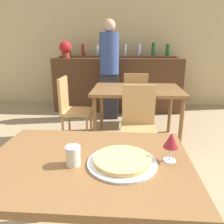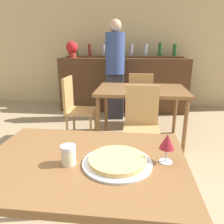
{
  "view_description": "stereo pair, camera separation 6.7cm",
  "coord_description": "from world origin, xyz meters",
  "px_view_note": "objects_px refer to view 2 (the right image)",
  "views": [
    {
      "loc": [
        0.2,
        -1.03,
        1.36
      ],
      "look_at": [
        0.09,
        0.55,
        0.86
      ],
      "focal_mm": 35.0,
      "sensor_mm": 36.0,
      "label": 1
    },
    {
      "loc": [
        0.27,
        -1.03,
        1.36
      ],
      "look_at": [
        0.09,
        0.55,
        0.86
      ],
      "focal_mm": 35.0,
      "sensor_mm": 36.0,
      "label": 2
    }
  ],
  "objects_px": {
    "pizza_tray": "(117,161)",
    "cheese_shaker": "(68,155)",
    "person_standing": "(115,67)",
    "chair_far_side_back": "(140,97)",
    "wine_glass": "(167,142)",
    "chair_far_side_left": "(75,105)",
    "potted_plant": "(72,49)",
    "chair_far_side_front": "(141,121)"
  },
  "relations": [
    {
      "from": "person_standing",
      "to": "wine_glass",
      "type": "xyz_separation_m",
      "value": [
        0.56,
        -2.91,
        -0.09
      ]
    },
    {
      "from": "chair_far_side_left",
      "to": "wine_glass",
      "type": "bearing_deg",
      "value": -151.51
    },
    {
      "from": "pizza_tray",
      "to": "potted_plant",
      "type": "relative_size",
      "value": 1.1
    },
    {
      "from": "chair_far_side_back",
      "to": "potted_plant",
      "type": "height_order",
      "value": "potted_plant"
    },
    {
      "from": "chair_far_side_back",
      "to": "wine_glass",
      "type": "distance_m",
      "value": 2.51
    },
    {
      "from": "chair_far_side_left",
      "to": "potted_plant",
      "type": "height_order",
      "value": "potted_plant"
    },
    {
      "from": "potted_plant",
      "to": "chair_far_side_left",
      "type": "bearing_deg",
      "value": -73.5
    },
    {
      "from": "chair_far_side_front",
      "to": "person_standing",
      "type": "relative_size",
      "value": 0.52
    },
    {
      "from": "chair_far_side_front",
      "to": "cheese_shaker",
      "type": "relative_size",
      "value": 8.82
    },
    {
      "from": "chair_far_side_front",
      "to": "chair_far_side_back",
      "type": "distance_m",
      "value": 1.19
    },
    {
      "from": "chair_far_side_left",
      "to": "cheese_shaker",
      "type": "height_order",
      "value": "chair_far_side_left"
    },
    {
      "from": "cheese_shaker",
      "to": "wine_glass",
      "type": "xyz_separation_m",
      "value": [
        0.5,
        0.08,
        0.06
      ]
    },
    {
      "from": "pizza_tray",
      "to": "potted_plant",
      "type": "xyz_separation_m",
      "value": [
        -1.24,
        3.49,
        0.49
      ]
    },
    {
      "from": "chair_far_side_left",
      "to": "wine_glass",
      "type": "distance_m",
      "value": 2.18
    },
    {
      "from": "wine_glass",
      "to": "potted_plant",
      "type": "height_order",
      "value": "potted_plant"
    },
    {
      "from": "chair_far_side_front",
      "to": "wine_glass",
      "type": "relative_size",
      "value": 5.76
    },
    {
      "from": "person_standing",
      "to": "potted_plant",
      "type": "relative_size",
      "value": 5.38
    },
    {
      "from": "pizza_tray",
      "to": "person_standing",
      "type": "bearing_deg",
      "value": 95.89
    },
    {
      "from": "pizza_tray",
      "to": "potted_plant",
      "type": "distance_m",
      "value": 3.74
    },
    {
      "from": "chair_far_side_back",
      "to": "cheese_shaker",
      "type": "bearing_deg",
      "value": 80.98
    },
    {
      "from": "pizza_tray",
      "to": "wine_glass",
      "type": "xyz_separation_m",
      "value": [
        0.25,
        0.05,
        0.1
      ]
    },
    {
      "from": "person_standing",
      "to": "pizza_tray",
      "type": "bearing_deg",
      "value": -84.11
    },
    {
      "from": "chair_far_side_left",
      "to": "wine_glass",
      "type": "height_order",
      "value": "wine_glass"
    },
    {
      "from": "person_standing",
      "to": "potted_plant",
      "type": "distance_m",
      "value": 1.11
    },
    {
      "from": "chair_far_side_back",
      "to": "person_standing",
      "type": "distance_m",
      "value": 0.77
    },
    {
      "from": "wine_glass",
      "to": "chair_far_side_left",
      "type": "bearing_deg",
      "value": 118.49
    },
    {
      "from": "pizza_tray",
      "to": "chair_far_side_left",
      "type": "bearing_deg",
      "value": 111.78
    },
    {
      "from": "chair_far_side_front",
      "to": "cheese_shaker",
      "type": "distance_m",
      "value": 1.46
    },
    {
      "from": "person_standing",
      "to": "potted_plant",
      "type": "height_order",
      "value": "person_standing"
    },
    {
      "from": "chair_far_side_back",
      "to": "potted_plant",
      "type": "distance_m",
      "value": 1.85
    },
    {
      "from": "cheese_shaker",
      "to": "person_standing",
      "type": "bearing_deg",
      "value": 91.08
    },
    {
      "from": "cheese_shaker",
      "to": "person_standing",
      "type": "height_order",
      "value": "person_standing"
    },
    {
      "from": "pizza_tray",
      "to": "person_standing",
      "type": "height_order",
      "value": "person_standing"
    },
    {
      "from": "pizza_tray",
      "to": "potted_plant",
      "type": "bearing_deg",
      "value": 109.48
    },
    {
      "from": "person_standing",
      "to": "wine_glass",
      "type": "distance_m",
      "value": 2.97
    },
    {
      "from": "chair_far_side_left",
      "to": "person_standing",
      "type": "distance_m",
      "value": 1.21
    },
    {
      "from": "chair_far_side_back",
      "to": "cheese_shaker",
      "type": "xyz_separation_m",
      "value": [
        -0.41,
        -2.56,
        0.29
      ]
    },
    {
      "from": "pizza_tray",
      "to": "cheese_shaker",
      "type": "distance_m",
      "value": 0.25
    },
    {
      "from": "chair_far_side_back",
      "to": "person_standing",
      "type": "xyz_separation_m",
      "value": [
        -0.46,
        0.43,
        0.44
      ]
    },
    {
      "from": "chair_far_side_front",
      "to": "wine_glass",
      "type": "xyz_separation_m",
      "value": [
        0.09,
        -1.3,
        0.35
      ]
    },
    {
      "from": "cheese_shaker",
      "to": "wine_glass",
      "type": "distance_m",
      "value": 0.51
    },
    {
      "from": "person_standing",
      "to": "chair_far_side_front",
      "type": "bearing_deg",
      "value": -74.01
    }
  ]
}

